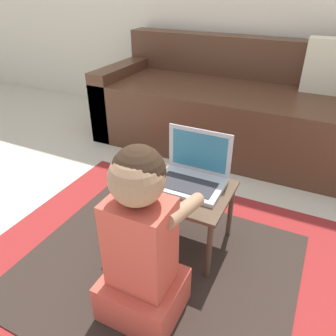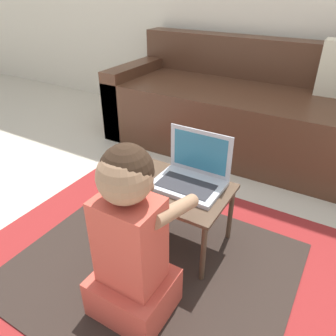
% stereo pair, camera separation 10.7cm
% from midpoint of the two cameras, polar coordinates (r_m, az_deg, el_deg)
% --- Properties ---
extents(ground_plane, '(16.00, 16.00, 0.00)m').
position_cam_midpoint_polar(ground_plane, '(1.74, -5.92, -12.51)').
color(ground_plane, beige).
extents(area_rug, '(1.69, 1.47, 0.01)m').
position_cam_midpoint_polar(area_rug, '(1.60, -3.90, -17.07)').
color(area_rug, maroon).
rests_on(area_rug, ground_plane).
extents(couch, '(2.02, 0.86, 0.83)m').
position_cam_midpoint_polar(couch, '(2.62, 10.05, 10.04)').
color(couch, '#4C2D1E').
rests_on(couch, ground_plane).
extents(laptop_desk, '(0.50, 0.36, 0.33)m').
position_cam_midpoint_polar(laptop_desk, '(1.55, -0.35, -4.71)').
color(laptop_desk, '#4C3828').
rests_on(laptop_desk, ground_plane).
extents(laptop, '(0.32, 0.24, 0.24)m').
position_cam_midpoint_polar(laptop, '(1.54, 2.14, -1.43)').
color(laptop, '#B7BCC6').
rests_on(laptop, laptop_desk).
extents(computer_mouse, '(0.07, 0.09, 0.04)m').
position_cam_midpoint_polar(computer_mouse, '(1.60, -5.80, -1.07)').
color(computer_mouse, silver).
rests_on(computer_mouse, laptop_desk).
extents(person_seated, '(0.30, 0.42, 0.74)m').
position_cam_midpoint_polar(person_seated, '(1.21, -7.24, -13.06)').
color(person_seated, '#CC4C3D').
rests_on(person_seated, ground_plane).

